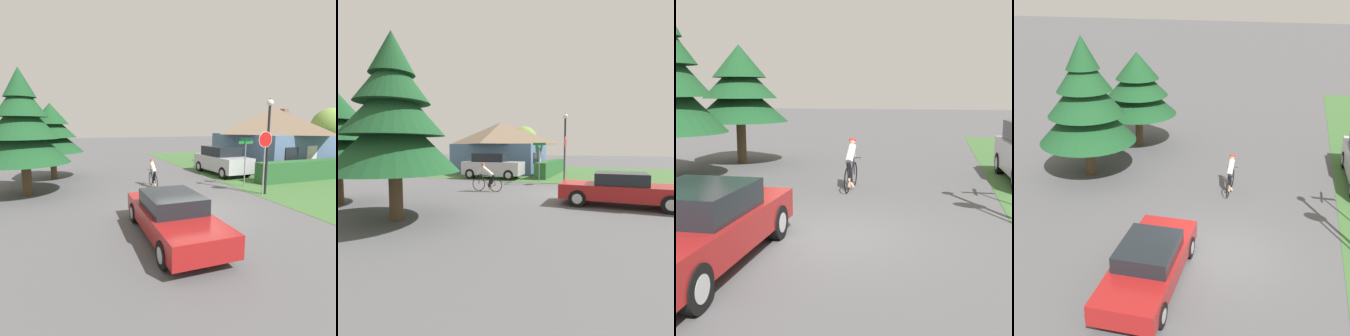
% 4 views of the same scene
% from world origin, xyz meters
% --- Properties ---
extents(ground_plane, '(140.00, 140.00, 0.00)m').
position_xyz_m(ground_plane, '(0.00, 0.00, 0.00)').
color(ground_plane, '#515154').
extents(sedan_left_lane, '(1.85, 4.74, 1.36)m').
position_xyz_m(sedan_left_lane, '(-1.64, -1.95, 0.67)').
color(sedan_left_lane, maroon).
rests_on(sedan_left_lane, ground).
extents(cyclist, '(0.44, 1.79, 1.55)m').
position_xyz_m(cyclist, '(-0.29, 4.66, 0.73)').
color(cyclist, black).
rests_on(cyclist, ground).
extents(conifer_tall_far, '(3.79, 3.79, 4.75)m').
position_xyz_m(conifer_tall_far, '(-5.63, 8.91, 3.00)').
color(conifer_tall_far, '#4C3823').
rests_on(conifer_tall_far, ground).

